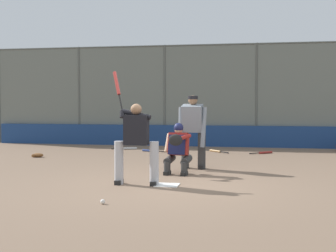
{
  "coord_description": "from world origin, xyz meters",
  "views": [
    {
      "loc": [
        -1.61,
        8.43,
        1.53
      ],
      "look_at": [
        0.17,
        -1.0,
        1.05
      ],
      "focal_mm": 50.0,
      "sensor_mm": 36.0,
      "label": 1
    }
  ],
  "objects_px": {
    "spare_bat_third_base_side": "(151,151)",
    "umpire_home": "(193,129)",
    "fielding_glove_on_dirt": "(37,155)",
    "batter_at_plate": "(136,141)",
    "spare_bat_near_backstop": "(217,151)",
    "spare_bat_first_base_side": "(128,148)",
    "spare_bat_by_padding": "(264,153)",
    "baseball_loose": "(103,202)",
    "catcher_behind_plate": "(178,148)"
  },
  "relations": [
    {
      "from": "spare_bat_near_backstop",
      "to": "baseball_loose",
      "type": "bearing_deg",
      "value": 129.76
    },
    {
      "from": "catcher_behind_plate",
      "to": "spare_bat_first_base_side",
      "type": "height_order",
      "value": "catcher_behind_plate"
    },
    {
      "from": "batter_at_plate",
      "to": "spare_bat_first_base_side",
      "type": "distance_m",
      "value": 6.63
    },
    {
      "from": "spare_bat_third_base_side",
      "to": "fielding_glove_on_dirt",
      "type": "relative_size",
      "value": 2.51
    },
    {
      "from": "spare_bat_by_padding",
      "to": "spare_bat_third_base_side",
      "type": "xyz_separation_m",
      "value": [
        3.45,
        0.09,
        0.0
      ]
    },
    {
      "from": "spare_bat_by_padding",
      "to": "baseball_loose",
      "type": "height_order",
      "value": "baseball_loose"
    },
    {
      "from": "batter_at_plate",
      "to": "spare_bat_near_backstop",
      "type": "relative_size",
      "value": 3.09
    },
    {
      "from": "spare_bat_by_padding",
      "to": "baseball_loose",
      "type": "bearing_deg",
      "value": -146.94
    },
    {
      "from": "batter_at_plate",
      "to": "fielding_glove_on_dirt",
      "type": "distance_m",
      "value": 5.41
    },
    {
      "from": "catcher_behind_plate",
      "to": "spare_bat_third_base_side",
      "type": "relative_size",
      "value": 1.38
    },
    {
      "from": "spare_bat_near_backstop",
      "to": "fielding_glove_on_dirt",
      "type": "height_order",
      "value": "fielding_glove_on_dirt"
    },
    {
      "from": "spare_bat_by_padding",
      "to": "catcher_behind_plate",
      "type": "bearing_deg",
      "value": -151.61
    },
    {
      "from": "spare_bat_by_padding",
      "to": "spare_bat_first_base_side",
      "type": "distance_m",
      "value": 4.38
    },
    {
      "from": "umpire_home",
      "to": "spare_bat_third_base_side",
      "type": "bearing_deg",
      "value": -55.97
    },
    {
      "from": "umpire_home",
      "to": "spare_bat_by_padding",
      "type": "distance_m",
      "value": 4.03
    },
    {
      "from": "catcher_behind_plate",
      "to": "spare_bat_near_backstop",
      "type": "xyz_separation_m",
      "value": [
        -0.45,
        -4.61,
        -0.53
      ]
    },
    {
      "from": "umpire_home",
      "to": "spare_bat_by_padding",
      "type": "height_order",
      "value": "umpire_home"
    },
    {
      "from": "umpire_home",
      "to": "spare_bat_third_base_side",
      "type": "distance_m",
      "value": 4.0
    },
    {
      "from": "spare_bat_near_backstop",
      "to": "fielding_glove_on_dirt",
      "type": "relative_size",
      "value": 2.18
    },
    {
      "from": "umpire_home",
      "to": "fielding_glove_on_dirt",
      "type": "distance_m",
      "value": 4.9
    },
    {
      "from": "spare_bat_third_base_side",
      "to": "umpire_home",
      "type": "bearing_deg",
      "value": 137.34
    },
    {
      "from": "catcher_behind_plate",
      "to": "umpire_home",
      "type": "xyz_separation_m",
      "value": [
        -0.21,
        -0.88,
        0.34
      ]
    },
    {
      "from": "spare_bat_first_base_side",
      "to": "catcher_behind_plate",
      "type": "bearing_deg",
      "value": -84.5
    },
    {
      "from": "umpire_home",
      "to": "fielding_glove_on_dirt",
      "type": "xyz_separation_m",
      "value": [
        4.6,
        -1.46,
        -0.85
      ]
    },
    {
      "from": "umpire_home",
      "to": "baseball_loose",
      "type": "height_order",
      "value": "umpire_home"
    },
    {
      "from": "fielding_glove_on_dirt",
      "to": "baseball_loose",
      "type": "xyz_separation_m",
      "value": [
        -3.77,
        5.47,
        -0.02
      ]
    },
    {
      "from": "spare_bat_by_padding",
      "to": "spare_bat_first_base_side",
      "type": "height_order",
      "value": "same"
    },
    {
      "from": "spare_bat_by_padding",
      "to": "batter_at_plate",
      "type": "bearing_deg",
      "value": -151.3
    },
    {
      "from": "spare_bat_by_padding",
      "to": "fielding_glove_on_dirt",
      "type": "bearing_deg",
      "value": 159.82
    },
    {
      "from": "batter_at_plate",
      "to": "spare_bat_first_base_side",
      "type": "bearing_deg",
      "value": -73.75
    },
    {
      "from": "spare_bat_first_base_side",
      "to": "spare_bat_by_padding",
      "type": "bearing_deg",
      "value": -27.35
    },
    {
      "from": "spare_bat_near_backstop",
      "to": "spare_bat_third_base_side",
      "type": "distance_m",
      "value": 2.04
    },
    {
      "from": "baseball_loose",
      "to": "catcher_behind_plate",
      "type": "bearing_deg",
      "value": -101.18
    },
    {
      "from": "batter_at_plate",
      "to": "spare_bat_by_padding",
      "type": "bearing_deg",
      "value": -113.35
    },
    {
      "from": "fielding_glove_on_dirt",
      "to": "spare_bat_by_padding",
      "type": "bearing_deg",
      "value": -161.48
    },
    {
      "from": "catcher_behind_plate",
      "to": "spare_bat_by_padding",
      "type": "bearing_deg",
      "value": -106.61
    },
    {
      "from": "catcher_behind_plate",
      "to": "spare_bat_first_base_side",
      "type": "distance_m",
      "value": 5.51
    },
    {
      "from": "batter_at_plate",
      "to": "catcher_behind_plate",
      "type": "distance_m",
      "value": 1.53
    },
    {
      "from": "spare_bat_by_padding",
      "to": "spare_bat_third_base_side",
      "type": "relative_size",
      "value": 0.86
    },
    {
      "from": "batter_at_plate",
      "to": "umpire_home",
      "type": "distance_m",
      "value": 2.41
    },
    {
      "from": "batter_at_plate",
      "to": "fielding_glove_on_dirt",
      "type": "relative_size",
      "value": 6.75
    },
    {
      "from": "batter_at_plate",
      "to": "spare_bat_first_base_side",
      "type": "height_order",
      "value": "batter_at_plate"
    },
    {
      "from": "spare_bat_first_base_side",
      "to": "baseball_loose",
      "type": "bearing_deg",
      "value": -98.32
    },
    {
      "from": "spare_bat_by_padding",
      "to": "spare_bat_first_base_side",
      "type": "xyz_separation_m",
      "value": [
        4.36,
        -0.46,
        0.0
      ]
    },
    {
      "from": "spare_bat_third_base_side",
      "to": "baseball_loose",
      "type": "height_order",
      "value": "baseball_loose"
    },
    {
      "from": "batter_at_plate",
      "to": "spare_bat_near_backstop",
      "type": "height_order",
      "value": "batter_at_plate"
    },
    {
      "from": "umpire_home",
      "to": "spare_bat_by_padding",
      "type": "xyz_separation_m",
      "value": [
        -1.67,
        -3.56,
        -0.88
      ]
    },
    {
      "from": "catcher_behind_plate",
      "to": "fielding_glove_on_dirt",
      "type": "bearing_deg",
      "value": -21.78
    },
    {
      "from": "spare_bat_by_padding",
      "to": "baseball_loose",
      "type": "xyz_separation_m",
      "value": [
        2.5,
        7.57,
        0.0
      ]
    },
    {
      "from": "batter_at_plate",
      "to": "fielding_glove_on_dirt",
      "type": "xyz_separation_m",
      "value": [
        3.83,
        -3.74,
        -0.77
      ]
    }
  ]
}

